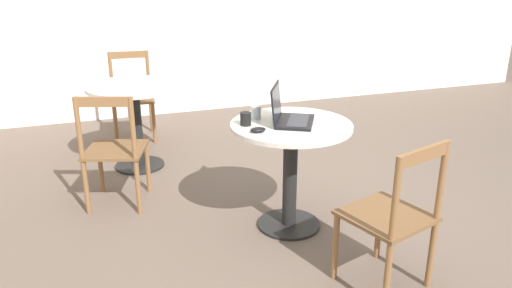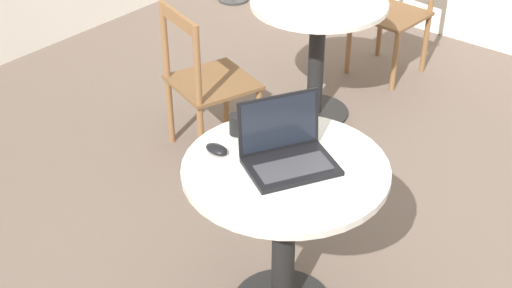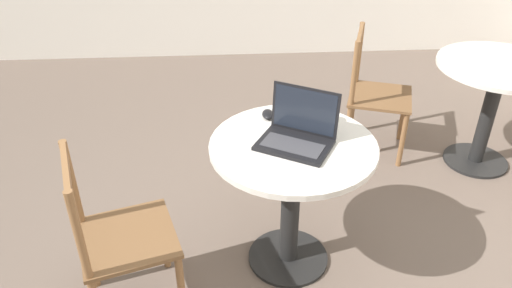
{
  "view_description": "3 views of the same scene",
  "coord_description": "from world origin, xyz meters",
  "px_view_note": "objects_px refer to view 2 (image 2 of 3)",
  "views": [
    {
      "loc": [
        -2.71,
        1.46,
        1.74
      ],
      "look_at": [
        -0.03,
        0.52,
        0.71
      ],
      "focal_mm": 35.0,
      "sensor_mm": 36.0,
      "label": 1
    },
    {
      "loc": [
        -1.65,
        -1.11,
        2.31
      ],
      "look_at": [
        0.24,
        0.44,
        0.72
      ],
      "focal_mm": 50.0,
      "sensor_mm": 36.0,
      "label": 2
    },
    {
      "loc": [
        -0.16,
        -1.76,
        2.02
      ],
      "look_at": [
        -0.01,
        0.53,
        0.56
      ],
      "focal_mm": 35.0,
      "sensor_mm": 36.0,
      "label": 3
    }
  ],
  "objects_px": {
    "cafe_table_mid": "(318,31)",
    "chair_mid_right": "(394,11)",
    "cafe_table_near": "(285,205)",
    "mouse": "(217,149)",
    "laptop": "(287,152)",
    "chair_mid_left": "(206,83)",
    "mug": "(238,124)",
    "drinking_glass": "(276,122)"
  },
  "relations": [
    {
      "from": "cafe_table_mid",
      "to": "drinking_glass",
      "type": "distance_m",
      "value": 1.46
    },
    {
      "from": "cafe_table_mid",
      "to": "chair_mid_right",
      "type": "height_order",
      "value": "chair_mid_right"
    },
    {
      "from": "cafe_table_near",
      "to": "mug",
      "type": "xyz_separation_m",
      "value": [
        0.07,
        0.29,
        0.23
      ]
    },
    {
      "from": "cafe_table_near",
      "to": "cafe_table_mid",
      "type": "xyz_separation_m",
      "value": [
        1.45,
        0.86,
        0.0
      ]
    },
    {
      "from": "chair_mid_right",
      "to": "mug",
      "type": "height_order",
      "value": "chair_mid_right"
    },
    {
      "from": "laptop",
      "to": "mouse",
      "type": "distance_m",
      "value": 0.28
    },
    {
      "from": "chair_mid_right",
      "to": "mug",
      "type": "relative_size",
      "value": 8.24
    },
    {
      "from": "cafe_table_mid",
      "to": "chair_mid_right",
      "type": "distance_m",
      "value": 0.84
    },
    {
      "from": "cafe_table_mid",
      "to": "mug",
      "type": "bearing_deg",
      "value": -157.78
    },
    {
      "from": "cafe_table_near",
      "to": "mouse",
      "type": "height_order",
      "value": "mouse"
    },
    {
      "from": "cafe_table_near",
      "to": "chair_mid_right",
      "type": "distance_m",
      "value": 2.42
    },
    {
      "from": "cafe_table_near",
      "to": "chair_mid_left",
      "type": "distance_m",
      "value": 1.32
    },
    {
      "from": "cafe_table_near",
      "to": "chair_mid_left",
      "type": "height_order",
      "value": "chair_mid_left"
    },
    {
      "from": "mug",
      "to": "mouse",
      "type": "bearing_deg",
      "value": -170.39
    },
    {
      "from": "chair_mid_right",
      "to": "laptop",
      "type": "xyz_separation_m",
      "value": [
        -2.26,
        -0.8,
        0.36
      ]
    },
    {
      "from": "cafe_table_mid",
      "to": "laptop",
      "type": "height_order",
      "value": "laptop"
    },
    {
      "from": "cafe_table_mid",
      "to": "mug",
      "type": "relative_size",
      "value": 7.49
    },
    {
      "from": "cafe_table_near",
      "to": "cafe_table_mid",
      "type": "relative_size",
      "value": 1.0
    },
    {
      "from": "mug",
      "to": "drinking_glass",
      "type": "relative_size",
      "value": 1.2
    },
    {
      "from": "chair_mid_left",
      "to": "mug",
      "type": "height_order",
      "value": "chair_mid_left"
    },
    {
      "from": "chair_mid_left",
      "to": "mouse",
      "type": "height_order",
      "value": "chair_mid_left"
    },
    {
      "from": "mouse",
      "to": "laptop",
      "type": "bearing_deg",
      "value": -65.29
    },
    {
      "from": "cafe_table_near",
      "to": "laptop",
      "type": "relative_size",
      "value": 1.93
    },
    {
      "from": "cafe_table_near",
      "to": "chair_mid_left",
      "type": "xyz_separation_m",
      "value": [
        0.73,
        1.1,
        -0.12
      ]
    },
    {
      "from": "cafe_table_near",
      "to": "chair_mid_left",
      "type": "bearing_deg",
      "value": 56.58
    },
    {
      "from": "cafe_table_near",
      "to": "drinking_glass",
      "type": "relative_size",
      "value": 9.0
    },
    {
      "from": "chair_mid_right",
      "to": "mouse",
      "type": "distance_m",
      "value": 2.46
    },
    {
      "from": "cafe_table_near",
      "to": "laptop",
      "type": "height_order",
      "value": "laptop"
    },
    {
      "from": "laptop",
      "to": "chair_mid_left",
      "type": "bearing_deg",
      "value": 57.08
    },
    {
      "from": "laptop",
      "to": "cafe_table_mid",
      "type": "bearing_deg",
      "value": 30.71
    },
    {
      "from": "chair_mid_right",
      "to": "cafe_table_mid",
      "type": "bearing_deg",
      "value": 176.3
    },
    {
      "from": "cafe_table_mid",
      "to": "cafe_table_near",
      "type": "bearing_deg",
      "value": -149.37
    },
    {
      "from": "cafe_table_mid",
      "to": "chair_mid_left",
      "type": "distance_m",
      "value": 0.77
    },
    {
      "from": "chair_mid_left",
      "to": "cafe_table_near",
      "type": "bearing_deg",
      "value": -123.42
    },
    {
      "from": "laptop",
      "to": "mug",
      "type": "height_order",
      "value": "laptop"
    },
    {
      "from": "chair_mid_left",
      "to": "mug",
      "type": "distance_m",
      "value": 1.1
    },
    {
      "from": "mug",
      "to": "drinking_glass",
      "type": "xyz_separation_m",
      "value": [
        0.11,
        -0.11,
        0.0
      ]
    },
    {
      "from": "chair_mid_left",
      "to": "laptop",
      "type": "distance_m",
      "value": 1.35
    },
    {
      "from": "chair_mid_left",
      "to": "drinking_glass",
      "type": "xyz_separation_m",
      "value": [
        -0.55,
        -0.92,
        0.36
      ]
    },
    {
      "from": "chair_mid_right",
      "to": "mouse",
      "type": "xyz_separation_m",
      "value": [
        -2.38,
        -0.54,
        0.33
      ]
    },
    {
      "from": "mug",
      "to": "drinking_glass",
      "type": "height_order",
      "value": "drinking_glass"
    },
    {
      "from": "mug",
      "to": "chair_mid_left",
      "type": "bearing_deg",
      "value": 50.72
    }
  ]
}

